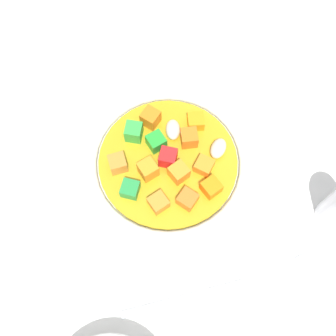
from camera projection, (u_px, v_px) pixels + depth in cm
name	position (u px, v px, depth cm)	size (l,w,h in cm)	color
ground_plane	(168.00, 179.00, 45.84)	(140.00, 140.00, 2.00)	silver
soup_bowl_main	(168.00, 167.00, 42.54)	(16.34, 16.34, 5.96)	white
spoon	(254.00, 280.00, 40.39)	(20.23, 8.49, 1.00)	silver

